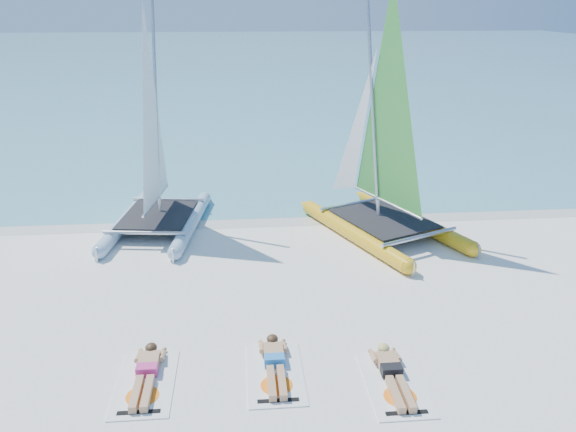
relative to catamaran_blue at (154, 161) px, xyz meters
name	(u,v)px	position (x,y,z in m)	size (l,w,h in m)	color
ground	(256,311)	(2.69, -5.13, -2.00)	(140.00, 140.00, 0.00)	silver
sea	(239,55)	(2.69, 57.87, -1.99)	(140.00, 115.00, 0.01)	#75BAC4
wet_sand_strip	(250,219)	(2.69, 0.37, -2.00)	(140.00, 1.40, 0.01)	silver
catamaran_blue	(154,161)	(0.00, 0.00, 0.00)	(2.95, 5.16, 6.70)	#A9C0DF
catamaran_yellow	(376,151)	(6.26, -0.58, 0.30)	(4.46, 5.93, 7.31)	yellow
towel_a	(146,383)	(0.68, -7.43, -1.99)	(1.00, 1.85, 0.02)	white
sunbather_a	(147,371)	(0.68, -7.23, -1.88)	(0.37, 1.73, 0.26)	tan
towel_b	(275,373)	(2.95, -7.34, -1.99)	(1.00, 1.85, 0.02)	white
sunbather_b	(275,362)	(2.95, -7.15, -1.88)	(0.37, 1.73, 0.26)	tan
towel_c	(394,384)	(5.00, -7.82, -1.99)	(1.00, 1.85, 0.02)	white
sunbather_c	(392,372)	(5.00, -7.63, -1.88)	(0.37, 1.73, 0.26)	tan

